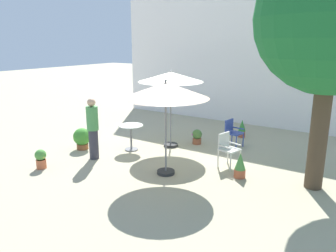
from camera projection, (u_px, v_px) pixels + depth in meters
ground_plane at (169, 149)px, 10.08m from camera, size 60.00×60.00×0.00m
villa_facade at (231, 59)px, 13.07m from camera, size 9.85×0.30×4.99m
shade_tree at (336, 17)px, 6.53m from camera, size 3.26×3.10×5.21m
patio_umbrella_0 at (166, 91)px, 7.70m from camera, size 2.07×2.07×2.34m
patio_umbrella_1 at (171, 78)px, 9.82m from camera, size 1.96×1.96×2.37m
cafe_table_0 at (131, 133)px, 9.88m from camera, size 0.73×0.73×0.77m
patio_chair_0 at (232, 131)px, 10.19m from camera, size 0.50×0.51×0.85m
patio_chair_1 at (227, 147)px, 8.57m from camera, size 0.53×0.54×0.89m
potted_plant_0 at (240, 166)px, 7.91m from camera, size 0.27×0.27×0.63m
potted_plant_1 at (242, 128)px, 11.26m from camera, size 0.25×0.25×0.60m
potted_plant_2 at (82, 138)px, 10.00m from camera, size 0.53×0.53×0.65m
potted_plant_3 at (197, 136)px, 10.54m from camera, size 0.31×0.31×0.47m
potted_plant_4 at (41, 158)px, 8.50m from camera, size 0.29×0.29×0.51m
standing_person at (93, 128)px, 9.06m from camera, size 0.44×0.44×1.71m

